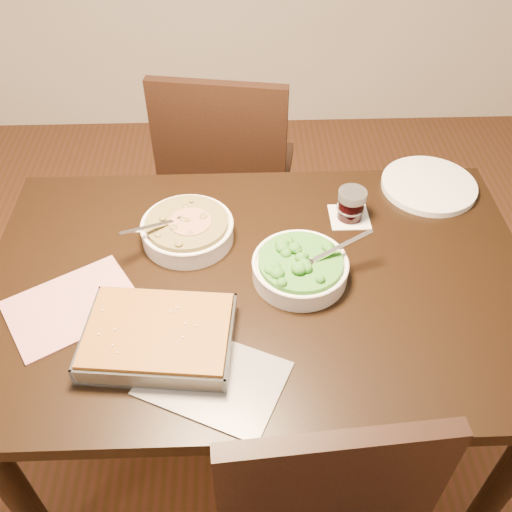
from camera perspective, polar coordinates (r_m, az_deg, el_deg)
ground at (r=2.06m, az=0.28°, el=-16.72°), size 4.00×4.00×0.00m
table at (r=1.52m, az=0.36°, el=-4.70°), size 1.40×0.90×0.75m
magazine_a at (r=1.45m, az=-17.85°, el=-4.78°), size 0.37×0.34×0.01m
magazine_b at (r=1.26m, az=-4.29°, el=-12.12°), size 0.36×0.32×0.01m
coaster at (r=1.64m, az=9.30°, el=3.87°), size 0.11×0.11×0.00m
stew_bowl at (r=1.54m, az=-6.87°, el=2.69°), size 0.25×0.25×0.09m
broccoli_bowl at (r=1.43m, az=4.44°, el=-1.15°), size 0.27×0.24×0.09m
baking_dish at (r=1.31m, az=-9.69°, el=-7.93°), size 0.35×0.28×0.06m
wine_tumbler at (r=1.61m, az=9.50°, el=5.16°), size 0.08×0.08×0.09m
dinner_plate at (r=1.79m, az=16.89°, el=6.78°), size 0.28×0.28×0.02m
chair_far at (r=2.15m, az=-2.91°, el=8.34°), size 0.52×0.52×0.96m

